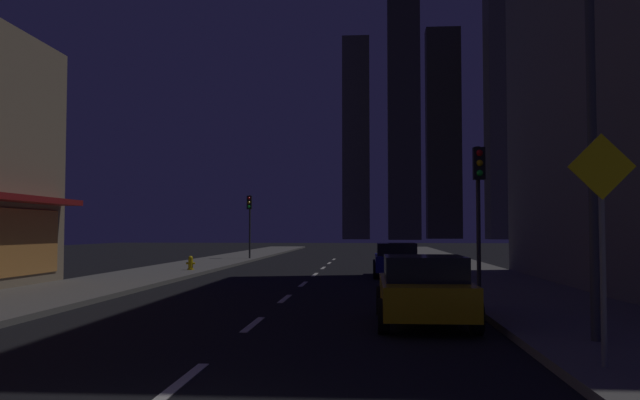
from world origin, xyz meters
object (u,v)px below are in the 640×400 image
Objects in this scene: traffic_light_near_right at (479,187)px; traffic_light_far_left at (249,212)px; pedestrian_crossing_sign at (602,228)px; street_lamp_right at (541,50)px; fire_hydrant_far_left at (191,263)px; car_parked_near at (424,289)px; car_parked_far at (396,260)px.

traffic_light_far_left is (-11.00, 24.39, 0.00)m from traffic_light_near_right.
pedestrian_crossing_sign is at bearing -89.38° from traffic_light_near_right.
street_lamp_right is at bearing 95.88° from pedestrian_crossing_sign.
traffic_light_near_right reaches higher than fire_hydrant_far_left.
fire_hydrant_far_left is (-9.50, 15.97, -0.29)m from car_parked_near.
fire_hydrant_far_left is at bearing 169.23° from car_parked_far.
car_parked_near is 5.34m from traffic_light_near_right.
traffic_light_near_right is at bearing -45.53° from fire_hydrant_far_left.
traffic_light_far_left is (-9.10, 14.58, 2.45)m from car_parked_far.
car_parked_near is at bearing -113.58° from traffic_light_near_right.
traffic_light_far_left is at bearing 109.03° from street_lamp_right.
traffic_light_near_right is 1.33× the size of pedestrian_crossing_sign.
fire_hydrant_far_left is (-9.50, 1.81, -0.29)m from car_parked_far.
car_parked_far is 17.59m from street_lamp_right.
traffic_light_near_right is 1.00× the size of traffic_light_far_left.
traffic_light_near_right is at bearing 89.04° from street_lamp_right.
fire_hydrant_far_left is 13.07m from traffic_light_far_left.
pedestrian_crossing_sign is (11.10, -33.68, -1.18)m from traffic_light_far_left.
traffic_light_far_left reaches higher than car_parked_far.
street_lamp_right is (10.88, -31.54, 1.87)m from traffic_light_far_left.
traffic_light_far_left is 35.48m from pedestrian_crossing_sign.
car_parked_near reaches higher than fire_hydrant_far_left.
street_lamp_right reaches higher than fire_hydrant_far_left.
street_lamp_right reaches higher than traffic_light_far_left.
car_parked_near is 1.01× the size of traffic_light_far_left.
fire_hydrant_far_left is at bearing 118.81° from pedestrian_crossing_sign.
pedestrian_crossing_sign is (0.22, -2.14, -3.05)m from street_lamp_right.
street_lamp_right reaches higher than pedestrian_crossing_sign.
car_parked_far is (0.00, 14.16, 0.00)m from car_parked_near.
car_parked_far is at bearing 90.00° from car_parked_near.
street_lamp_right is at bearing -90.96° from traffic_light_near_right.
pedestrian_crossing_sign is at bearing -84.12° from street_lamp_right.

